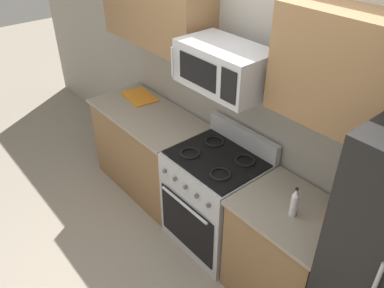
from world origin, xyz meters
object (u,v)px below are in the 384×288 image
at_px(utensil_crock, 337,218).
at_px(cutting_board, 140,97).
at_px(bottle_vinegar, 294,203).
at_px(microwave, 224,67).
at_px(range_oven, 216,199).

distance_m(utensil_crock, cutting_board, 2.40).
bearing_deg(cutting_board, bottle_vinegar, -4.68).
bearing_deg(bottle_vinegar, microwave, 174.50).
bearing_deg(range_oven, utensil_crock, 4.29).
bearing_deg(microwave, bottle_vinegar, -5.50).
bearing_deg(range_oven, microwave, 90.09).
xyz_separation_m(microwave, bottle_vinegar, (0.80, -0.08, -0.69)).
distance_m(microwave, bottle_vinegar, 1.06).
height_order(utensil_crock, bottle_vinegar, utensil_crock).
bearing_deg(bottle_vinegar, range_oven, 176.53).
relative_size(utensil_crock, bottle_vinegar, 1.34).
bearing_deg(utensil_crock, microwave, -177.26).
relative_size(range_oven, cutting_board, 2.79).
relative_size(range_oven, microwave, 1.58).
height_order(range_oven, microwave, microwave).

